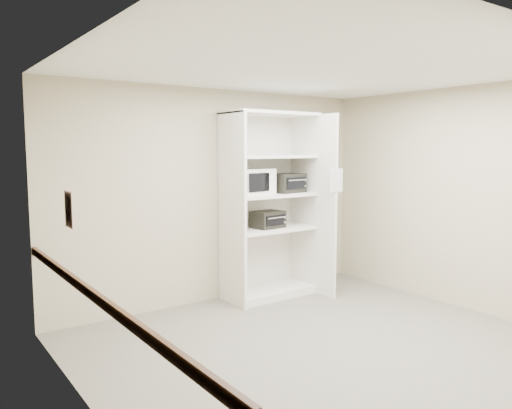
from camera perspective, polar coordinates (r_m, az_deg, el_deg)
floor at (r=5.18m, az=7.67°, el=-15.78°), size 4.50×4.00×0.01m
ceiling at (r=4.86m, az=8.15°, el=15.22°), size 4.50×4.00×0.01m
wall_back at (r=6.43m, az=-4.45°, el=1.01°), size 4.50×0.02×2.70m
wall_left at (r=3.68m, az=-18.46°, el=-3.28°), size 0.02×4.00×2.70m
wall_right at (r=6.58m, az=22.27°, el=0.68°), size 0.02×4.00×2.70m
shelving_unit at (r=6.58m, az=1.88°, el=-0.77°), size 1.24×0.92×2.42m
microwave at (r=6.40m, az=-0.70°, el=2.65°), size 0.59×0.47×0.33m
toaster_oven_upper at (r=6.68m, az=3.54°, el=2.47°), size 0.48×0.38×0.25m
toaster_oven_lower at (r=6.53m, az=1.34°, el=-1.72°), size 0.42×0.34×0.22m
paper_sign at (r=6.43m, az=9.19°, el=2.72°), size 0.23×0.03×0.29m
chair_rail at (r=3.79m, az=-17.90°, el=-9.98°), size 0.04×3.98×0.08m
wall_poster at (r=4.20m, az=-20.59°, el=-0.53°), size 0.01×0.21×0.30m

